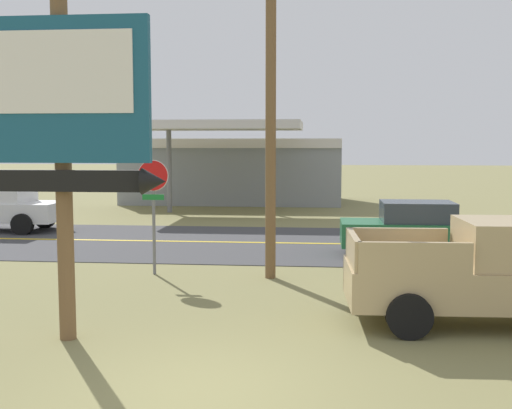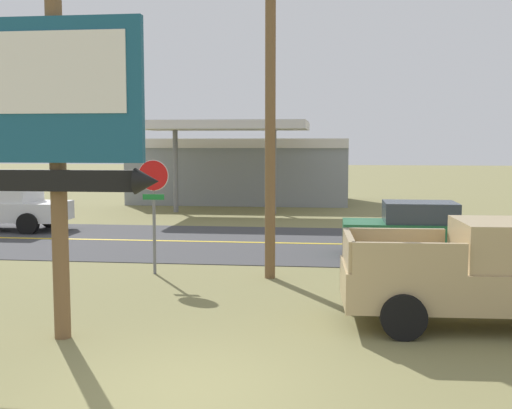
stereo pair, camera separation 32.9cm
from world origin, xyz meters
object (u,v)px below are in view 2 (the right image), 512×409
object	(u,v)px
motel_sign	(57,118)
utility_pole	(270,69)
gas_station	(241,168)
stop_sign	(154,196)
pickup_tan_parked_on_lawn	(488,274)
pickup_white_on_road	(1,206)
car_green_far_lane	(416,229)

from	to	relation	value
motel_sign	utility_pole	size ratio (longest dim) A/B	0.59
utility_pole	gas_station	bearing A→B (deg)	100.19
motel_sign	stop_sign	size ratio (longest dim) A/B	1.94
motel_sign	pickup_tan_parked_on_lawn	distance (m)	8.16
pickup_white_on_road	motel_sign	bearing A→B (deg)	-57.95
utility_pole	car_green_far_lane	world-z (taller)	utility_pole
stop_sign	pickup_white_on_road	distance (m)	11.04
pickup_tan_parked_on_lawn	pickup_white_on_road	world-z (taller)	same
gas_station	pickup_tan_parked_on_lawn	size ratio (longest dim) A/B	2.28
gas_station	pickup_white_on_road	distance (m)	14.89
car_green_far_lane	stop_sign	bearing A→B (deg)	-154.40
utility_pole	gas_station	size ratio (longest dim) A/B	0.81
gas_station	pickup_white_on_road	xyz separation A→B (m)	(-7.52, -12.81, -0.98)
stop_sign	gas_station	xyz separation A→B (m)	(-0.64, 20.17, -0.08)
pickup_white_on_road	car_green_far_lane	size ratio (longest dim) A/B	1.24
car_green_far_lane	utility_pole	bearing A→B (deg)	-138.89
car_green_far_lane	pickup_tan_parked_on_lawn	bearing A→B (deg)	-86.80
motel_sign	car_green_far_lane	world-z (taller)	motel_sign
stop_sign	pickup_tan_parked_on_lawn	world-z (taller)	stop_sign
stop_sign	motel_sign	bearing A→B (deg)	-90.30
car_green_far_lane	motel_sign	bearing A→B (deg)	-128.09
motel_sign	gas_station	bearing A→B (deg)	91.35
pickup_tan_parked_on_lawn	stop_sign	bearing A→B (deg)	152.58
pickup_white_on_road	stop_sign	bearing A→B (deg)	-42.05
utility_pole	gas_station	world-z (taller)	utility_pole
utility_pole	gas_station	xyz separation A→B (m)	(-3.65, 20.30, -3.22)
gas_station	motel_sign	bearing A→B (deg)	-88.65
pickup_white_on_road	car_green_far_lane	xyz separation A→B (m)	(15.17, -4.00, -0.13)
gas_station	car_green_far_lane	bearing A→B (deg)	-65.52
pickup_tan_parked_on_lawn	pickup_white_on_road	distance (m)	19.19
stop_sign	gas_station	distance (m)	20.18
car_green_far_lane	pickup_white_on_road	bearing A→B (deg)	165.23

